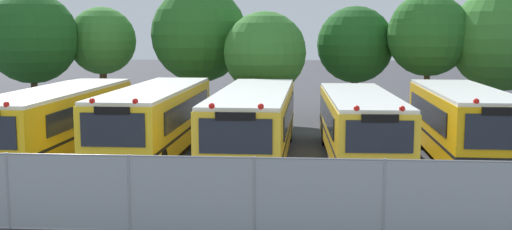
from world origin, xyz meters
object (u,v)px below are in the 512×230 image
at_px(tree_4, 354,44).
at_px(tree_1, 100,41).
at_px(school_bus_2, 254,121).
at_px(tree_0, 31,39).
at_px(tree_3, 267,51).
at_px(tree_5, 426,33).
at_px(school_bus_1, 156,118).
at_px(school_bus_4, 463,122).
at_px(tree_2, 200,33).
at_px(school_bus_0, 58,119).
at_px(tree_6, 505,39).
at_px(traffic_cone, 469,213).
at_px(school_bus_3, 360,124).

bearing_deg(tree_4, tree_1, -178.57).
height_order(school_bus_2, tree_0, tree_0).
height_order(tree_0, tree_3, tree_0).
bearing_deg(tree_5, school_bus_1, -142.42).
distance_m(school_bus_4, tree_2, 16.02).
relative_size(tree_1, tree_2, 0.84).
relative_size(school_bus_0, tree_5, 1.68).
height_order(school_bus_2, tree_3, tree_3).
relative_size(tree_0, tree_6, 0.97).
relative_size(school_bus_4, traffic_cone, 18.30).
relative_size(school_bus_4, tree_4, 1.54).
bearing_deg(tree_3, traffic_cone, -69.78).
height_order(school_bus_3, tree_3, tree_3).
height_order(tree_0, tree_5, tree_0).
bearing_deg(tree_4, tree_6, -13.90).
xyz_separation_m(school_bus_4, tree_4, (-3.05, 10.94, 2.57)).
bearing_deg(tree_2, tree_5, -8.06).
bearing_deg(traffic_cone, school_bus_3, 105.60).
bearing_deg(school_bus_2, tree_0, -34.22).
distance_m(school_bus_2, tree_1, 14.45).
height_order(tree_2, tree_6, tree_2).
distance_m(school_bus_1, tree_4, 13.71).
xyz_separation_m(tree_6, traffic_cone, (-5.80, -16.56, -4.04)).
xyz_separation_m(tree_5, tree_6, (3.81, -0.05, -0.31)).
relative_size(tree_2, tree_6, 1.03).
distance_m(tree_6, traffic_cone, 18.01).
xyz_separation_m(tree_1, tree_3, (9.25, -1.92, -0.50)).
distance_m(school_bus_2, tree_3, 9.08).
bearing_deg(tree_3, tree_1, 168.30).
bearing_deg(school_bus_3, school_bus_2, -1.27).
xyz_separation_m(school_bus_0, tree_2, (3.61, 10.89, 3.21)).
bearing_deg(traffic_cone, tree_2, 118.02).
height_order(school_bus_1, school_bus_4, school_bus_4).
bearing_deg(tree_3, school_bus_2, -89.71).
distance_m(tree_2, tree_6, 15.62).
bearing_deg(tree_1, tree_2, 2.75).
height_order(school_bus_0, tree_5, tree_5).
height_order(school_bus_0, tree_3, tree_3).
height_order(tree_0, traffic_cone, tree_0).
height_order(tree_5, tree_6, tree_6).
xyz_separation_m(school_bus_4, tree_6, (4.17, 9.15, 2.84)).
xyz_separation_m(school_bus_0, tree_4, (11.91, 10.97, 2.62)).
bearing_deg(school_bus_0, tree_2, -107.81).
bearing_deg(school_bus_4, school_bus_3, 2.49).
bearing_deg(tree_4, tree_5, -26.99).
bearing_deg(tree_3, tree_4, 26.62).
relative_size(school_bus_2, tree_0, 1.66).
xyz_separation_m(school_bus_1, tree_1, (-5.56, 10.34, 2.75)).
xyz_separation_m(tree_5, traffic_cone, (-2.00, -16.61, -4.35)).
distance_m(school_bus_2, tree_4, 12.20).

